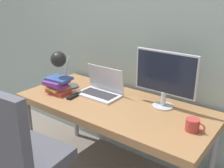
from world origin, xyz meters
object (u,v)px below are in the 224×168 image
monitor (165,76)px  office_chair (19,152)px  book_stack (58,85)px  laptop (101,89)px  mug (193,125)px  desk_lamp (60,63)px

monitor → office_chair: 1.17m
book_stack → office_chair: bearing=-62.8°
laptop → book_stack: laptop is taller
laptop → book_stack: (-0.34, -0.19, 0.02)m
monitor → office_chair: bearing=-119.8°
mug → laptop: bearing=172.4°
desk_lamp → mug: desk_lamp is taller
laptop → monitor: 0.59m
mug → monitor: bearing=145.6°
laptop → monitor: monitor is taller
monitor → book_stack: monitor is taller
desk_lamp → office_chair: bearing=-64.1°
office_chair → book_stack: (-0.34, 0.66, 0.20)m
desk_lamp → mug: bearing=1.2°
laptop → desk_lamp: desk_lamp is taller
monitor → desk_lamp: size_ratio=1.36×
book_stack → desk_lamp: bearing=97.1°
laptop → book_stack: bearing=-150.3°
desk_lamp → office_chair: desk_lamp is taller
office_chair → mug: (0.87, 0.73, 0.17)m
mug → desk_lamp: bearing=-178.8°
laptop → monitor: size_ratio=0.75×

